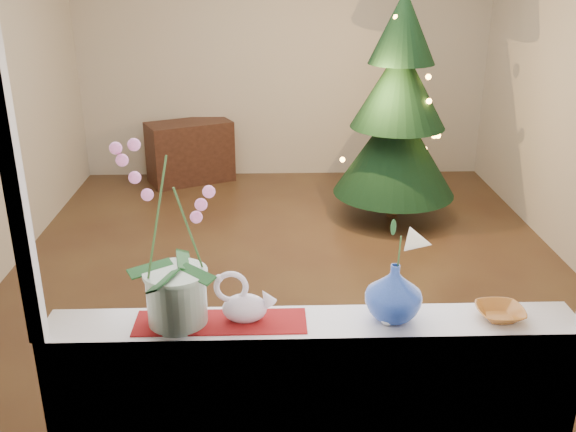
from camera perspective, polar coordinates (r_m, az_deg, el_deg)
The scene contains 15 objects.
ground at distance 5.19m, azimuth 0.33°, elevation -4.60°, with size 5.00×5.00×0.00m, color #3C2318.
wall_back at distance 7.21m, azimuth -0.40°, elevation 14.10°, with size 4.50×0.10×2.70m, color beige.
wall_front at distance 2.35m, azimuth 2.65°, elevation -1.95°, with size 4.50×0.10×2.70m, color beige.
window_apron at distance 2.87m, azimuth 2.27°, elevation -18.50°, with size 2.20×0.08×0.88m, color white.
windowsill at distance 2.68m, azimuth 2.28°, elevation -9.69°, with size 2.20×0.26×0.04m, color white.
window_frame at distance 2.27m, azimuth 2.75°, elevation 6.50°, with size 2.22×0.06×1.60m, color white, non-canonical shape.
runner at distance 2.67m, azimuth -6.00°, elevation -9.36°, with size 0.70×0.20×0.01m, color maroon.
orchid_pot at distance 2.52m, azimuth -10.23°, elevation -1.79°, with size 0.26×0.26×0.77m, color beige, non-canonical shape.
swan at distance 2.62m, azimuth -3.90°, elevation -7.27°, with size 0.25×0.11×0.21m, color silver, non-canonical shape.
blue_vase at distance 2.65m, azimuth 9.41°, elevation -6.33°, with size 0.27×0.27×0.28m, color navy.
lily at distance 2.55m, azimuth 9.74°, elevation -1.46°, with size 0.15×0.09×0.21m, color white, non-canonical shape.
paperweight at distance 2.66m, azimuth 8.85°, elevation -8.83°, with size 0.07×0.07×0.07m, color white.
amber_dish at distance 2.81m, azimuth 18.32°, elevation -8.24°, with size 0.17×0.17×0.04m, color #A05D21.
xmas_tree at distance 6.01m, azimuth 9.76°, elevation 9.36°, with size 1.14×1.14×2.09m, color black, non-canonical shape.
side_table at distance 7.22m, azimuth -8.70°, elevation 5.65°, with size 0.90×0.45×0.67m, color black.
Camera 1 is at (-0.18, -4.65, 2.29)m, focal length 40.00 mm.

